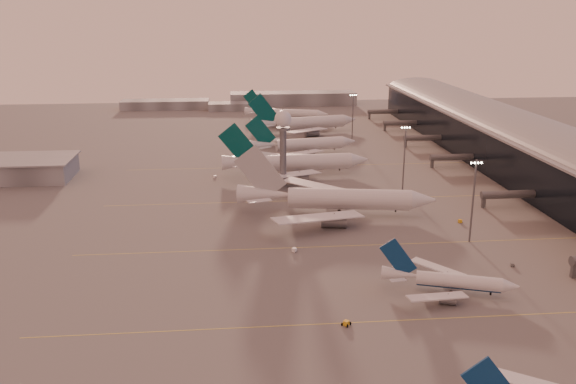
{
  "coord_description": "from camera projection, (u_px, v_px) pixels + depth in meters",
  "views": [
    {
      "loc": [
        -14.38,
        -108.31,
        66.13
      ],
      "look_at": [
        2.7,
        74.88,
        10.91
      ],
      "focal_mm": 38.0,
      "sensor_mm": 36.0,
      "label": 1
    }
  ],
  "objects": [
    {
      "name": "ground",
      "position": [
        309.0,
        349.0,
        123.58
      ],
      "size": [
        700.0,
        700.0,
        0.0
      ],
      "primitive_type": "plane",
      "color": "#514F4F",
      "rests_on": "ground"
    },
    {
      "name": "taxiway_markings",
      "position": [
        386.0,
        243.0,
        179.65
      ],
      "size": [
        180.0,
        185.25,
        0.02
      ],
      "color": "gold",
      "rests_on": "ground"
    },
    {
      "name": "terminal",
      "position": [
        550.0,
        160.0,
        235.13
      ],
      "size": [
        57.0,
        362.0,
        23.04
      ],
      "color": "black",
      "rests_on": "ground"
    },
    {
      "name": "radar_tower",
      "position": [
        283.0,
        133.0,
        232.44
      ],
      "size": [
        6.4,
        6.4,
        31.1
      ],
      "color": "#585A5F",
      "rests_on": "ground"
    },
    {
      "name": "mast_b",
      "position": [
        473.0,
        197.0,
        176.97
      ],
      "size": [
        3.6,
        0.56,
        25.0
      ],
      "color": "#585A5F",
      "rests_on": "ground"
    },
    {
      "name": "mast_c",
      "position": [
        404.0,
        155.0,
        228.97
      ],
      "size": [
        3.6,
        0.56,
        25.0
      ],
      "color": "#585A5F",
      "rests_on": "ground"
    },
    {
      "name": "mast_d",
      "position": [
        353.0,
        115.0,
        314.63
      ],
      "size": [
        3.6,
        0.56,
        25.0
      ],
      "color": "#585A5F",
      "rests_on": "ground"
    },
    {
      "name": "distant_horizon",
      "position": [
        255.0,
        101.0,
        432.76
      ],
      "size": [
        165.0,
        37.5,
        9.0
      ],
      "color": "slate",
      "rests_on": "ground"
    },
    {
      "name": "narrowbody_mid",
      "position": [
        449.0,
        283.0,
        147.56
      ],
      "size": [
        32.13,
        25.21,
        13.02
      ],
      "color": "silver",
      "rests_on": "ground"
    },
    {
      "name": "widebody_white",
      "position": [
        336.0,
        203.0,
        203.76
      ],
      "size": [
        66.58,
        52.93,
        23.56
      ],
      "color": "silver",
      "rests_on": "ground"
    },
    {
      "name": "greentail_a",
      "position": [
        296.0,
        166.0,
        252.75
      ],
      "size": [
        62.38,
        50.3,
        22.64
      ],
      "color": "silver",
      "rests_on": "ground"
    },
    {
      "name": "greentail_b",
      "position": [
        303.0,
        147.0,
        289.63
      ],
      "size": [
        53.78,
        43.08,
        19.67
      ],
      "color": "silver",
      "rests_on": "ground"
    },
    {
      "name": "greentail_c",
      "position": [
        305.0,
        125.0,
        339.92
      ],
      "size": [
        62.63,
        49.98,
        23.17
      ],
      "color": "silver",
      "rests_on": "ground"
    },
    {
      "name": "greentail_d",
      "position": [
        286.0,
        115.0,
        375.99
      ],
      "size": [
        51.74,
        41.27,
        19.17
      ],
      "color": "silver",
      "rests_on": "ground"
    },
    {
      "name": "gsv_tug_mid",
      "position": [
        346.0,
        323.0,
        132.63
      ],
      "size": [
        4.34,
        4.14,
        1.08
      ],
      "color": "gold",
      "rests_on": "ground"
    },
    {
      "name": "gsv_truck_b",
      "position": [
        514.0,
        263.0,
        163.04
      ],
      "size": [
        4.91,
        2.75,
        1.87
      ],
      "color": "#4F5153",
      "rests_on": "ground"
    },
    {
      "name": "gsv_truck_c",
      "position": [
        295.0,
        247.0,
        173.1
      ],
      "size": [
        5.54,
        6.05,
        2.45
      ],
      "color": "white",
      "rests_on": "ground"
    },
    {
      "name": "gsv_catering_b",
      "position": [
        461.0,
        217.0,
        196.33
      ],
      "size": [
        5.36,
        3.13,
        4.12
      ],
      "color": "gold",
      "rests_on": "ground"
    },
    {
      "name": "gsv_tug_far",
      "position": [
        301.0,
        203.0,
        215.24
      ],
      "size": [
        3.48,
        3.45,
        0.87
      ],
      "color": "white",
      "rests_on": "ground"
    },
    {
      "name": "gsv_truck_d",
      "position": [
        215.0,
        175.0,
        249.5
      ],
      "size": [
        3.47,
        5.2,
        1.98
      ],
      "color": "white",
      "rests_on": "ground"
    },
    {
      "name": "gsv_tug_hangar",
      "position": [
        351.0,
        164.0,
        270.31
      ],
      "size": [
        3.92,
        2.73,
        1.03
      ],
      "color": "gold",
      "rests_on": "ground"
    }
  ]
}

